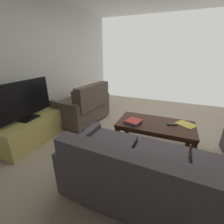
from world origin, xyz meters
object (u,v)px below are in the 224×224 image
(tv_remote, at_px, (172,125))
(loose_magazine, at_px, (186,124))
(flat_tv, at_px, (25,100))
(loveseat_near, at_px, (84,106))
(coffee_table, at_px, (155,127))
(tv_stand, at_px, (32,130))
(sofa_main, at_px, (155,179))
(book_stack, at_px, (133,122))

(tv_remote, relative_size, loose_magazine, 0.59)
(flat_tv, bearing_deg, loveseat_near, -110.05)
(coffee_table, relative_size, flat_tv, 1.17)
(coffee_table, height_order, loose_magazine, loose_magazine)
(tv_stand, bearing_deg, loveseat_near, -110.07)
(tv_stand, bearing_deg, tv_remote, -163.64)
(coffee_table, distance_m, tv_remote, 0.26)
(tv_remote, distance_m, loose_magazine, 0.23)
(sofa_main, xyz_separation_m, tv_stand, (2.23, -0.43, -0.12))
(sofa_main, relative_size, loveseat_near, 1.56)
(loveseat_near, bearing_deg, book_stack, 155.31)
(sofa_main, xyz_separation_m, tv_remote, (-0.11, -1.12, 0.12))
(sofa_main, distance_m, coffee_table, 1.10)
(sofa_main, relative_size, coffee_table, 1.66)
(sofa_main, bearing_deg, tv_stand, -11.00)
(tv_stand, distance_m, flat_tv, 0.58)
(book_stack, bearing_deg, loveseat_near, -24.69)
(tv_stand, relative_size, tv_remote, 7.26)
(loveseat_near, distance_m, coffee_table, 1.74)
(tv_stand, height_order, book_stack, book_stack)
(sofa_main, relative_size, loose_magazine, 7.20)
(loose_magazine, bearing_deg, sofa_main, 18.51)
(coffee_table, height_order, flat_tv, flat_tv)
(tv_stand, relative_size, flat_tv, 1.16)
(tv_remote, bearing_deg, sofa_main, 84.55)
(tv_stand, xyz_separation_m, flat_tv, (-0.00, 0.00, 0.58))
(sofa_main, bearing_deg, coffee_table, -82.50)
(loose_magazine, bearing_deg, tv_stand, -39.80)
(tv_stand, bearing_deg, book_stack, -163.23)
(loveseat_near, distance_m, book_stack, 1.46)
(book_stack, bearing_deg, tv_remote, -164.84)
(tv_stand, relative_size, book_stack, 4.20)
(sofa_main, height_order, tv_remote, sofa_main)
(flat_tv, bearing_deg, tv_stand, -30.12)
(loveseat_near, distance_m, tv_stand, 1.22)
(book_stack, bearing_deg, coffee_table, -159.07)
(loveseat_near, relative_size, book_stack, 4.48)
(coffee_table, distance_m, book_stack, 0.38)
(loveseat_near, distance_m, flat_tv, 1.28)
(sofa_main, height_order, loose_magazine, sofa_main)
(loose_magazine, bearing_deg, flat_tv, -39.79)
(tv_remote, bearing_deg, book_stack, 15.16)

